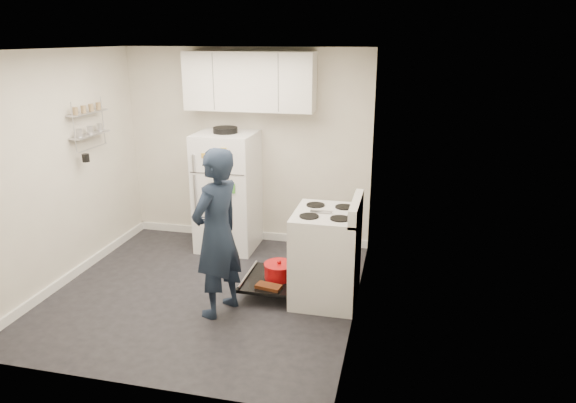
% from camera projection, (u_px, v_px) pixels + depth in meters
% --- Properties ---
extents(room, '(3.21, 3.21, 2.51)m').
position_uv_depth(room, '(198.00, 182.00, 5.18)').
color(room, black).
rests_on(room, ground).
extents(electric_range, '(0.66, 0.76, 1.10)m').
position_uv_depth(electric_range, '(325.00, 256.00, 5.25)').
color(electric_range, silver).
rests_on(electric_range, ground).
extents(open_oven_door, '(0.55, 0.70, 0.24)m').
position_uv_depth(open_oven_door, '(275.00, 275.00, 5.46)').
color(open_oven_door, black).
rests_on(open_oven_door, ground).
extents(refrigerator, '(0.72, 0.74, 1.56)m').
position_uv_depth(refrigerator, '(228.00, 191.00, 6.49)').
color(refrigerator, white).
rests_on(refrigerator, ground).
extents(upper_cabinets, '(1.60, 0.33, 0.70)m').
position_uv_depth(upper_cabinets, '(249.00, 81.00, 6.19)').
color(upper_cabinets, silver).
rests_on(upper_cabinets, room).
extents(wall_shelf_rack, '(0.14, 0.60, 0.61)m').
position_uv_depth(wall_shelf_rack, '(89.00, 124.00, 5.79)').
color(wall_shelf_rack, '#B2B2B7').
rests_on(wall_shelf_rack, room).
extents(person, '(0.58, 0.70, 1.66)m').
position_uv_depth(person, '(217.00, 234.00, 4.87)').
color(person, '#162032').
rests_on(person, ground).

